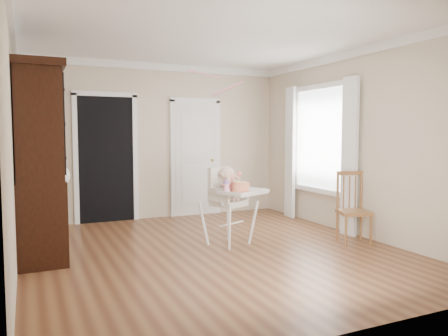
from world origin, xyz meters
name	(u,v)px	position (x,y,z in m)	size (l,w,h in m)	color
floor	(214,251)	(0.00, 0.00, 0.00)	(5.00, 5.00, 0.00)	#58311E
ceiling	(214,33)	(0.00, 0.00, 2.70)	(5.00, 5.00, 0.00)	white
wall_back	(158,141)	(0.00, 2.50, 1.35)	(4.50, 4.50, 0.00)	#C1B396
wall_left	(12,146)	(-2.25, 0.00, 1.35)	(5.00, 5.00, 0.00)	#C1B396
wall_right	(356,143)	(2.25, 0.00, 1.35)	(5.00, 5.00, 0.00)	#C1B396
crown_molding	(214,38)	(0.00, 0.00, 2.64)	(4.50, 5.00, 0.12)	white
doorway	(106,156)	(-0.90, 2.48, 1.11)	(1.06, 0.05, 2.22)	black
closet_door	(196,159)	(0.70, 2.48, 1.02)	(0.96, 0.09, 2.13)	white
window_right	(318,146)	(2.18, 0.80, 1.29)	(0.13, 1.84, 2.30)	white
high_chair	(229,196)	(0.32, 0.24, 0.65)	(0.84, 0.92, 1.06)	white
baby	(228,185)	(0.31, 0.26, 0.81)	(0.35, 0.26, 0.47)	beige
cake	(241,187)	(0.38, 0.01, 0.80)	(0.28, 0.28, 0.13)	silver
sippy_cup	(226,187)	(0.17, 0.00, 0.82)	(0.08, 0.08, 0.20)	#FE9BBC
china_cabinet	(39,162)	(-1.99, 0.65, 1.14)	(0.60, 1.35, 2.28)	black
dining_chair	(353,210)	(1.89, -0.38, 0.45)	(0.50, 0.50, 0.97)	brown
streamer	(203,74)	(0.01, 0.37, 2.26)	(0.03, 0.50, 0.02)	pink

